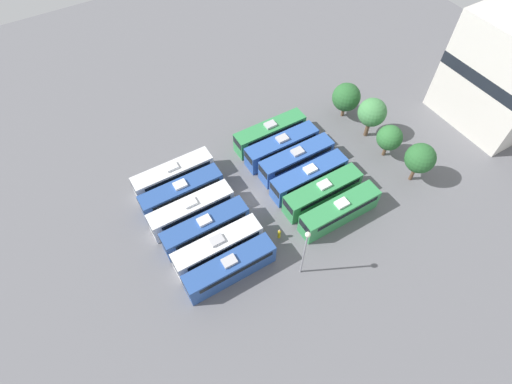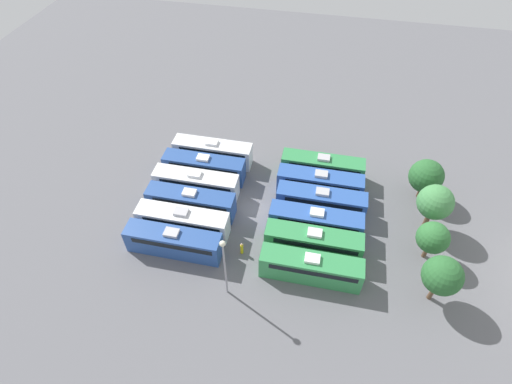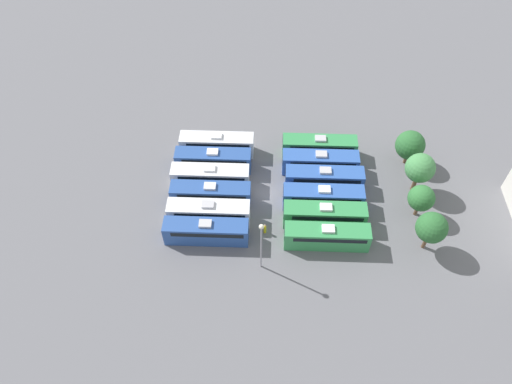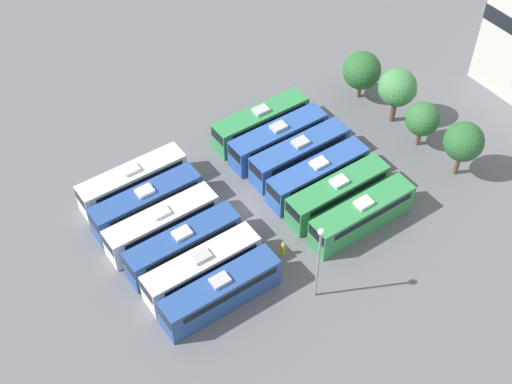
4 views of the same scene
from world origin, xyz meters
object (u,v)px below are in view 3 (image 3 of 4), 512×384
bus_10 (325,215)px  tree_1 (420,168)px  bus_0 (217,144)px  bus_8 (324,178)px  tree_2 (421,198)px  bus_4 (209,212)px  bus_3 (211,194)px  bus_5 (206,231)px  light_pole (261,240)px  bus_6 (320,146)px  bus_7 (320,162)px  bus_9 (323,197)px  bus_1 (213,160)px  worker_person (265,229)px  tree_0 (410,145)px  bus_11 (327,236)px  bus_2 (211,176)px  tree_3 (432,228)px

bus_10 → tree_1: (-6.32, 12.96, 2.72)m
bus_0 → bus_10: same height
bus_8 → tree_2: 13.25m
bus_8 → bus_4: bearing=-67.4°
bus_3 → bus_8: (-3.40, 15.73, 0.00)m
bus_5 → light_pole: bearing=61.3°
bus_4 → bus_6: bearing=129.9°
bus_7 → light_pole: size_ratio=1.23×
bus_10 → bus_9: bearing=-179.2°
bus_6 → bus_1: bearing=-78.2°
bus_1 → bus_3: 6.39m
bus_0 → bus_8: (6.26, 15.70, 0.00)m
worker_person → tree_0: tree_0 is taller
bus_0 → bus_5: same height
light_pole → bus_9: bearing=140.9°
bus_9 → bus_3: bearing=-90.0°
bus_1 → bus_10: (9.39, 15.70, 0.00)m
bus_11 → bus_5: bearing=-90.8°
bus_0 → bus_4: size_ratio=1.00×
light_pole → bus_3: bearing=-144.7°
bus_3 → bus_5: 6.20m
bus_9 → bus_1: bearing=-112.2°
bus_8 → bus_3: bearing=-77.8°
bus_3 → light_pole: bearing=35.3°
bus_2 → light_pole: light_pole is taller
bus_8 → bus_10: (6.40, -0.27, 0.00)m
bus_2 → tree_0: size_ratio=1.90×
bus_6 → bus_8: size_ratio=1.00×
tree_2 → tree_3: tree_3 is taller
bus_7 → bus_8: same height
light_pole → tree_2: size_ratio=1.70×
bus_0 → tree_1: size_ratio=1.67×
tree_3 → light_pole: bearing=-80.1°
bus_8 → bus_9: size_ratio=1.00×
bus_6 → bus_9: size_ratio=1.00×
bus_9 → bus_7: bearing=-178.9°
bus_7 → bus_3: bearing=-67.0°
bus_4 → bus_10: 15.43m
tree_1 → bus_7: bearing=-103.6°
bus_10 → light_pole: bearing=-49.3°
bus_9 → bus_4: bearing=-78.5°
bus_8 → tree_1: 12.98m
bus_8 → bus_11: same height
tree_2 → tree_1: bearing=175.6°
bus_4 → worker_person: bus_4 is taller
bus_6 → tree_0: (1.13, 12.77, 1.87)m
bus_1 → bus_4: size_ratio=1.00×
light_pole → bus_5: bearing=-118.7°
tree_0 → bus_2: bearing=-79.5°
bus_0 → light_pole: light_pole is taller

